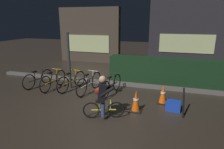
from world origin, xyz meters
name	(u,v)px	position (x,y,z in m)	size (l,w,h in m)	color
ground_plane	(101,105)	(0.00, 0.00, 0.00)	(40.00, 40.00, 0.00)	#2D261E
sidewalk_curb	(119,83)	(0.00, 2.20, 0.06)	(12.00, 0.24, 0.12)	#56544F
hedge_row	(163,70)	(1.80, 3.10, 0.56)	(4.80, 0.70, 1.12)	black
storefront_left	(90,35)	(-3.21, 6.50, 1.75)	(4.09, 0.54, 3.51)	#42382D
storefront_right	(187,34)	(2.84, 7.20, 1.94)	(4.45, 0.54, 3.89)	#262328
street_post	(69,61)	(-1.79, 1.20, 1.13)	(0.10, 0.10, 2.26)	#2D2D33
parked_bike_leftmost	(38,79)	(-3.18, 0.99, 0.33)	(0.46, 1.57, 0.73)	black
parked_bike_left_mid	(53,80)	(-2.40, 0.92, 0.35)	(0.46, 1.67, 0.77)	black
parked_bike_center_left	(72,81)	(-1.63, 1.05, 0.35)	(0.50, 1.62, 0.76)	black
parked_bike_center_right	(89,83)	(-0.84, 0.98, 0.36)	(0.46, 1.74, 0.80)	black
parked_bike_right_mid	(111,85)	(0.04, 1.02, 0.35)	(0.46, 1.67, 0.77)	black
traffic_cone_near	(136,101)	(1.18, -0.10, 0.32)	(0.36, 0.36, 0.67)	black
traffic_cone_far	(163,94)	(1.94, 0.76, 0.31)	(0.36, 0.36, 0.65)	black
blue_crate	(173,106)	(2.29, 0.30, 0.15)	(0.44, 0.32, 0.30)	#193DB7
cyclist	(103,97)	(0.36, -0.78, 0.63)	(1.13, 0.52, 1.25)	black
closed_umbrella	(183,102)	(2.55, 0.05, 0.40)	(0.05, 0.05, 0.85)	black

